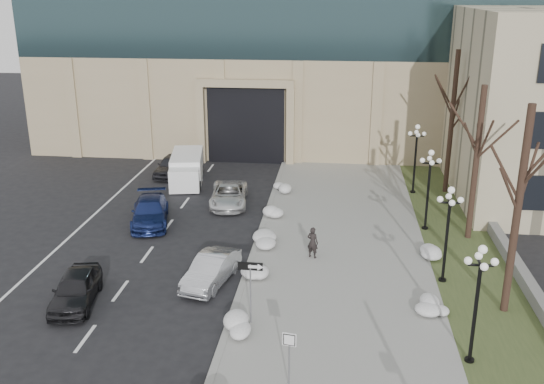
{
  "coord_description": "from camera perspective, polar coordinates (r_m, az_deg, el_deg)",
  "views": [
    {
      "loc": [
        3.18,
        -13.88,
        13.21
      ],
      "look_at": [
        -0.01,
        14.57,
        3.5
      ],
      "focal_mm": 40.0,
      "sensor_mm": 36.0,
      "label": 1
    }
  ],
  "objects": [
    {
      "name": "keep_sign",
      "position": [
        21.08,
        1.64,
        -14.53
      ],
      "size": [
        0.48,
        0.13,
        2.24
      ],
      "rotation": [
        0.0,
        0.0,
        -0.18
      ],
      "color": "slate",
      "rests_on": "ground"
    },
    {
      "name": "snow_clump_i",
      "position": [
        26.98,
        15.23,
        -10.59
      ],
      "size": [
        1.1,
        1.6,
        0.36
      ],
      "primitive_type": "ellipsoid",
      "color": "silver",
      "rests_on": "sidewalk"
    },
    {
      "name": "snow_clump_f",
      "position": [
        36.68,
        0.21,
        -1.87
      ],
      "size": [
        1.1,
        1.6,
        0.36
      ],
      "primitive_type": "ellipsoid",
      "color": "silver",
      "rests_on": "sidewalk"
    },
    {
      "name": "lamppost_c",
      "position": [
        34.79,
        14.57,
        1.18
      ],
      "size": [
        1.18,
        1.18,
        4.76
      ],
      "color": "black",
      "rests_on": "ground"
    },
    {
      "name": "car_d",
      "position": [
        38.64,
        -4.08,
        -0.25
      ],
      "size": [
        2.78,
        5.06,
        1.34
      ],
      "primitive_type": "imported",
      "rotation": [
        0.0,
        0.0,
        0.12
      ],
      "color": "silver",
      "rests_on": "ground"
    },
    {
      "name": "car_b",
      "position": [
        28.65,
        -5.74,
        -7.29
      ],
      "size": [
        2.31,
        4.37,
        1.37
      ],
      "primitive_type": "imported",
      "rotation": [
        0.0,
        0.0,
        -0.22
      ],
      "color": "#AFB1B7",
      "rests_on": "ground"
    },
    {
      "name": "tree_far",
      "position": [
        41.16,
        16.71,
        8.08
      ],
      "size": [
        3.2,
        3.2,
        9.5
      ],
      "color": "black",
      "rests_on": "ground"
    },
    {
      "name": "snow_clump_g",
      "position": [
        41.01,
        0.96,
        0.39
      ],
      "size": [
        1.1,
        1.6,
        0.36
      ],
      "primitive_type": "ellipsoid",
      "color": "silver",
      "rests_on": "sidewalk"
    },
    {
      "name": "car_e",
      "position": [
        45.25,
        -9.39,
        2.51
      ],
      "size": [
        2.09,
        4.56,
        1.52
      ],
      "primitive_type": "imported",
      "rotation": [
        0.0,
        0.0,
        -0.07
      ],
      "color": "#2D2D32",
      "rests_on": "ground"
    },
    {
      "name": "curb",
      "position": [
        31.11,
        -1.94,
        -6.26
      ],
      "size": [
        0.3,
        40.0,
        0.14
      ],
      "primitive_type": "cube",
      "color": "gray",
      "rests_on": "ground"
    },
    {
      "name": "snow_clump_j",
      "position": [
        31.9,
        14.29,
        -5.76
      ],
      "size": [
        1.1,
        1.6,
        0.36
      ],
      "primitive_type": "ellipsoid",
      "color": "silver",
      "rests_on": "sidewalk"
    },
    {
      "name": "tree_near",
      "position": [
        26.05,
        22.42,
        0.82
      ],
      "size": [
        3.2,
        3.2,
        9.0
      ],
      "color": "black",
      "rests_on": "ground"
    },
    {
      "name": "car_c",
      "position": [
        36.2,
        -11.41,
        -1.82
      ],
      "size": [
        3.18,
        5.35,
        1.45
      ],
      "primitive_type": "imported",
      "rotation": [
        0.0,
        0.0,
        0.24
      ],
      "color": "navy",
      "rests_on": "ground"
    },
    {
      "name": "one_way_sign",
      "position": [
        24.41,
        -1.65,
        -7.73
      ],
      "size": [
        1.05,
        0.28,
        2.83
      ],
      "rotation": [
        0.0,
        0.0,
        -0.02
      ],
      "color": "slate",
      "rests_on": "ground"
    },
    {
      "name": "snow_clump_e",
      "position": [
        32.56,
        -0.87,
        -4.63
      ],
      "size": [
        1.1,
        1.6,
        0.36
      ],
      "primitive_type": "ellipsoid",
      "color": "silver",
      "rests_on": "sidewalk"
    },
    {
      "name": "snow_clump_c",
      "position": [
        24.83,
        -3.13,
        -12.63
      ],
      "size": [
        1.1,
        1.6,
        0.36
      ],
      "primitive_type": "ellipsoid",
      "color": "silver",
      "rests_on": "sidewalk"
    },
    {
      "name": "pedestrian",
      "position": [
        30.84,
        3.85,
        -4.75
      ],
      "size": [
        0.7,
        0.59,
        1.64
      ],
      "primitive_type": "imported",
      "rotation": [
        0.0,
        0.0,
        2.75
      ],
      "color": "black",
      "rests_on": "sidewalk"
    },
    {
      "name": "grass_strip",
      "position": [
        31.58,
        18.38,
        -6.92
      ],
      "size": [
        4.0,
        40.0,
        0.1
      ],
      "primitive_type": "cube",
      "color": "#364422",
      "rests_on": "ground"
    },
    {
      "name": "box_truck",
      "position": [
        43.55,
        -8.03,
        2.16
      ],
      "size": [
        3.09,
        6.3,
        1.91
      ],
      "rotation": [
        0.0,
        0.0,
        0.18
      ],
      "color": "white",
      "rests_on": "ground"
    },
    {
      "name": "sidewalk",
      "position": [
        30.83,
        6.42,
        -6.64
      ],
      "size": [
        9.0,
        40.0,
        0.12
      ],
      "primitive_type": "cube",
      "color": "gray",
      "rests_on": "ground"
    },
    {
      "name": "tree_mid",
      "position": [
        33.61,
        18.85,
        4.47
      ],
      "size": [
        3.2,
        3.2,
        8.5
      ],
      "color": "black",
      "rests_on": "ground"
    },
    {
      "name": "lamppost_b",
      "position": [
        28.73,
        16.25,
        -2.72
      ],
      "size": [
        1.18,
        1.18,
        4.76
      ],
      "color": "black",
      "rests_on": "ground"
    },
    {
      "name": "car_a",
      "position": [
        28.09,
        -17.99,
        -8.66
      ],
      "size": [
        2.38,
        4.45,
        1.44
      ],
      "primitive_type": "imported",
      "rotation": [
        0.0,
        0.0,
        0.17
      ],
      "color": "black",
      "rests_on": "ground"
    },
    {
      "name": "stone_wall",
      "position": [
        33.71,
        21.11,
        -5.03
      ],
      "size": [
        0.5,
        30.0,
        0.7
      ],
      "primitive_type": "cube",
      "color": "slate",
      "rests_on": "ground"
    },
    {
      "name": "lamppost_a",
      "position": [
        22.9,
        18.82,
        -8.63
      ],
      "size": [
        1.18,
        1.18,
        4.76
      ],
      "color": "black",
      "rests_on": "ground"
    },
    {
      "name": "snow_clump_d",
      "position": [
        29.02,
        -1.77,
        -7.69
      ],
      "size": [
        1.1,
        1.6,
        0.36
      ],
      "primitive_type": "ellipsoid",
      "color": "silver",
      "rests_on": "sidewalk"
    },
    {
      "name": "lamppost_d",
      "position": [
        40.99,
        13.4,
        3.9
      ],
      "size": [
        1.18,
        1.18,
        4.76
      ],
      "color": "black",
      "rests_on": "ground"
    }
  ]
}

